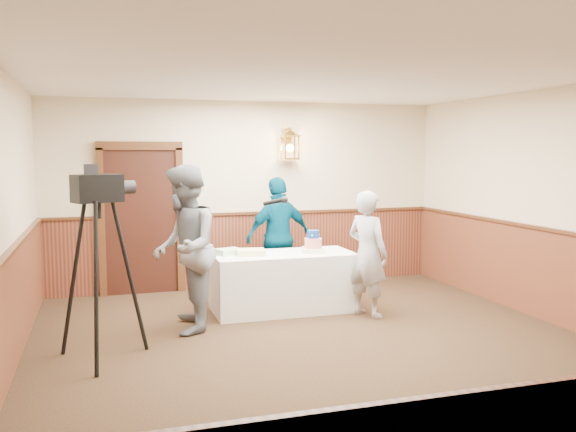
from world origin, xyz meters
name	(u,v)px	position (x,y,z in m)	size (l,w,h in m)	color
ground	(332,358)	(0.00, 0.00, 0.00)	(7.00, 7.00, 0.00)	black
room_shell	(312,202)	(-0.05, 0.45, 1.52)	(6.02, 7.02, 2.81)	beige
display_table	(283,282)	(0.07, 1.90, 0.38)	(1.80, 0.80, 0.75)	white
tiered_cake	(313,244)	(0.46, 1.87, 0.86)	(0.34, 0.34, 0.29)	beige
sheet_cake_yellow	(251,252)	(-0.36, 1.89, 0.79)	(0.35, 0.27, 0.07)	#FBFF98
sheet_cake_green	(229,252)	(-0.62, 2.02, 0.79)	(0.30, 0.24, 0.07)	#A8EEAA
interviewer	(184,249)	(-1.26, 1.36, 0.95)	(1.56, 1.03, 1.91)	slate
baker	(368,254)	(0.99, 1.34, 0.79)	(0.57, 0.38, 1.57)	#9F9EA3
assistant_p	(279,237)	(0.24, 2.70, 0.85)	(0.99, 0.41, 1.69)	#003F59
tv_camera_rig	(100,278)	(-2.18, 0.63, 0.82)	(0.71, 0.67, 1.83)	black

